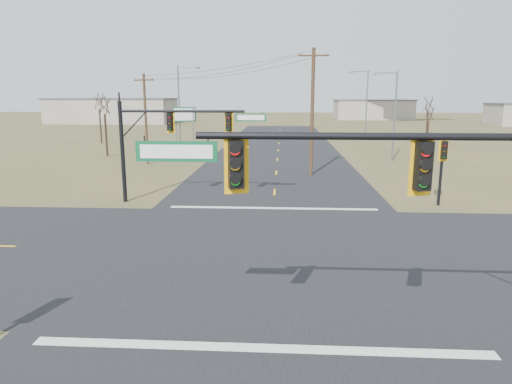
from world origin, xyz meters
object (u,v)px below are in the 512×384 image
Objects in this scene: mast_arm_far at (175,130)px; streetlight_c at (181,103)px; pedestal_signal_ne at (443,156)px; bare_tree_b at (99,101)px; bare_tree_c at (429,113)px; utility_pole_near at (312,111)px; bare_tree_d at (429,103)px; utility_pole_far at (146,117)px; bare_tree_a at (104,104)px; highway_sign at (185,119)px; streetlight_a at (393,111)px; mast_arm_near at (420,186)px; streetlight_b at (365,101)px.

mast_arm_far is 27.51m from streetlight_c.
bare_tree_b reaches higher than pedestal_signal_ne.
bare_tree_c is (41.52, -7.48, -1.22)m from bare_tree_b.
streetlight_c is at bearing 130.63° from utility_pole_near.
utility_pole_near reaches higher than bare_tree_d.
bare_tree_c is (23.10, 26.83, 0.03)m from mast_arm_far.
bare_tree_b is at bearing 122.65° from utility_pole_far.
pedestal_signal_ne is 35.26m from bare_tree_a.
highway_sign is 0.72× the size of bare_tree_b.
mast_arm_far reaches higher than pedestal_signal_ne.
mast_arm_far is 1.24× the size of bare_tree_b.
utility_pole_far is at bearing -158.00° from streetlight_a.
mast_arm_near is 46.24m from highway_sign.
highway_sign is at bearing -179.76° from bare_tree_c.
bare_tree_b is 43.58m from bare_tree_d.
streetlight_c is (-21.36, 26.92, 2.55)m from pedestal_signal_ne.
streetlight_a is at bearing -23.08° from bare_tree_b.
streetlight_a is 1.25× the size of bare_tree_a.
bare_tree_c is at bearing -105.97° from bare_tree_d.
streetlight_b is 1.41× the size of bare_tree_b.
mast_arm_near is 46.58m from streetlight_c.
utility_pole_near is at bearing -119.82° from streetlight_a.
bare_tree_d is (30.30, 7.30, 1.80)m from highway_sign.
highway_sign is 23.65m from streetlight_a.
utility_pole_near is (8.76, 10.20, 0.77)m from mast_arm_far.
streetlight_a is (8.46, 8.92, -0.30)m from utility_pole_near.
bare_tree_a reaches higher than bare_tree_c.
mast_arm_far reaches higher than bare_tree_c.
utility_pole_near reaches higher than pedestal_signal_ne.
mast_arm_far is at bearing -59.25° from bare_tree_a.
bare_tree_a reaches higher than mast_arm_far.
utility_pole_near is 28.92m from bare_tree_d.
bare_tree_c is (29.56, 11.18, 0.07)m from utility_pole_far.
bare_tree_d is at bearing -7.18° from streetlight_c.
bare_tree_b is (-5.96, 13.36, 0.16)m from bare_tree_a.
streetlight_b reaches higher than pedestal_signal_ne.
bare_tree_b reaches higher than mast_arm_far.
streetlight_a is (22.36, -7.59, 1.24)m from highway_sign.
utility_pole_near reaches higher than streetlight_c.
highway_sign is at bearing -166.45° from bare_tree_d.
mast_arm_near is 1.51× the size of bare_tree_d.
mast_arm_near is 1.18× the size of streetlight_a.
mast_arm_near is 19.57m from mast_arm_far.
utility_pole_near is 33.60m from streetlight_b.
highway_sign is 0.75× the size of bare_tree_d.
mast_arm_near is at bearing -96.53° from highway_sign.
mast_arm_near is at bearing -115.65° from pedestal_signal_ne.
utility_pole_far is at bearing -41.43° from bare_tree_a.
utility_pole_far is 8.09m from bare_tree_a.
utility_pole_near is 36.33m from bare_tree_b.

